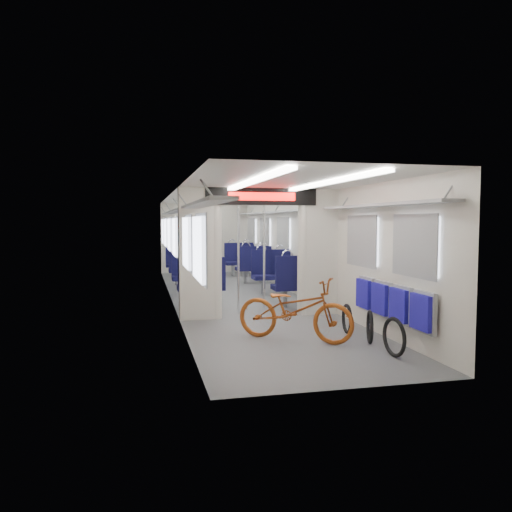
# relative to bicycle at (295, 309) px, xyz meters

# --- Properties ---
(carriage) EXTENTS (12.00, 12.02, 2.31)m
(carriage) POSITION_rel_bicycle_xyz_m (-0.06, 3.62, 1.04)
(carriage) COLOR #515456
(carriage) RESTS_ON ground
(bicycle) EXTENTS (1.75, 1.52, 0.91)m
(bicycle) POSITION_rel_bicycle_xyz_m (0.00, 0.00, 0.00)
(bicycle) COLOR #A04817
(bicycle) RESTS_ON ground
(flip_bench) EXTENTS (0.12, 2.12, 0.53)m
(flip_bench) POSITION_rel_bicycle_xyz_m (1.30, -0.39, 0.12)
(flip_bench) COLOR gray
(flip_bench) RESTS_ON carriage
(bike_hoop_a) EXTENTS (0.08, 0.51, 0.51)m
(bike_hoop_a) POSITION_rel_bicycle_xyz_m (0.96, -1.12, -0.23)
(bike_hoop_a) COLOR black
(bike_hoop_a) RESTS_ON ground
(bike_hoop_b) EXTENTS (0.20, 0.47, 0.47)m
(bike_hoop_b) POSITION_rel_bicycle_xyz_m (0.97, -0.41, -0.24)
(bike_hoop_b) COLOR black
(bike_hoop_b) RESTS_ON ground
(bike_hoop_c) EXTENTS (0.11, 0.46, 0.46)m
(bike_hoop_c) POSITION_rel_bicycle_xyz_m (0.91, 0.24, -0.25)
(bike_hoop_c) COLOR black
(bike_hoop_c) RESTS_ON ground
(seat_bay_near_left) EXTENTS (0.93, 2.17, 1.13)m
(seat_bay_near_left) POSITION_rel_bicycle_xyz_m (-0.99, 3.94, 0.10)
(seat_bay_near_left) COLOR black
(seat_bay_near_left) RESTS_ON ground
(seat_bay_near_right) EXTENTS (0.95, 2.28, 1.16)m
(seat_bay_near_right) POSITION_rel_bicycle_xyz_m (0.88, 3.63, 0.11)
(seat_bay_near_right) COLOR black
(seat_bay_near_right) RESTS_ON ground
(seat_bay_far_left) EXTENTS (0.89, 1.96, 1.07)m
(seat_bay_far_left) POSITION_rel_bicycle_xyz_m (-0.99, 7.41, 0.07)
(seat_bay_far_left) COLOR black
(seat_bay_far_left) RESTS_ON ground
(seat_bay_far_right) EXTENTS (0.95, 2.25, 1.15)m
(seat_bay_far_right) POSITION_rel_bicycle_xyz_m (0.88, 7.59, 0.11)
(seat_bay_far_right) COLOR black
(seat_bay_far_right) RESTS_ON ground
(stanchion_near_left) EXTENTS (0.04, 0.04, 2.30)m
(stanchion_near_left) POSITION_rel_bicycle_xyz_m (-0.39, 2.22, 0.69)
(stanchion_near_left) COLOR silver
(stanchion_near_left) RESTS_ON ground
(stanchion_near_right) EXTENTS (0.05, 0.05, 2.30)m
(stanchion_near_right) POSITION_rel_bicycle_xyz_m (0.22, 2.71, 0.69)
(stanchion_near_right) COLOR silver
(stanchion_near_right) RESTS_ON ground
(stanchion_far_left) EXTENTS (0.04, 0.04, 2.30)m
(stanchion_far_left) POSITION_rel_bicycle_xyz_m (-0.44, 5.56, 0.69)
(stanchion_far_left) COLOR silver
(stanchion_far_left) RESTS_ON ground
(stanchion_far_right) EXTENTS (0.04, 0.04, 2.30)m
(stanchion_far_right) POSITION_rel_bicycle_xyz_m (0.28, 5.74, 0.69)
(stanchion_far_right) COLOR silver
(stanchion_far_right) RESTS_ON ground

